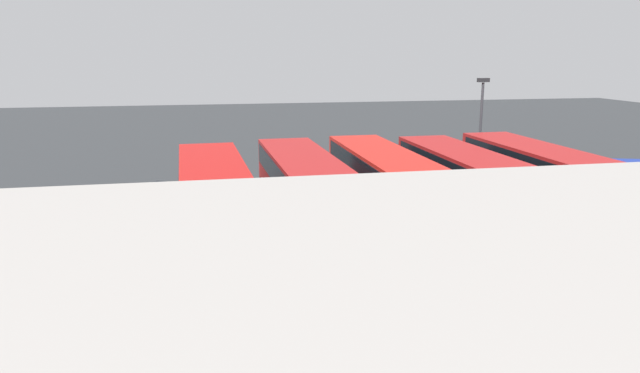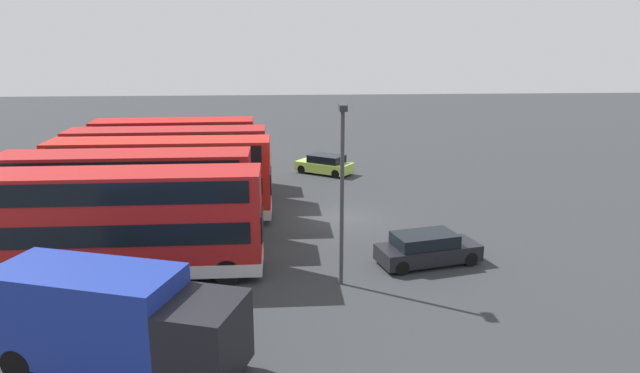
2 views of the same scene
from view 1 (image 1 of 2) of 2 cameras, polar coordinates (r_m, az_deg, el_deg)
The scene contains 9 objects.
ground_plane at distance 35.45m, azimuth 1.50°, elevation -1.37°, with size 140.00×140.00×0.00m, color #2D3033.
bus_double_decker_near_end at distance 28.68m, azimuth 20.84°, elevation -0.65°, with size 2.70×11.51×4.55m.
bus_double_decker_second at distance 26.15m, azimuth 14.49°, elevation -1.47°, with size 2.67×11.79×4.55m.
bus_double_decker_third at distance 25.70m, azimuth 6.50°, elevation -1.39°, with size 2.65×11.67×4.55m.
bus_double_decker_fourth at distance 24.52m, azimuth -1.43°, elevation -2.01°, with size 2.84×11.66×4.55m.
bus_double_decker_fifth at distance 23.91m, azimuth -10.37°, elevation -2.63°, with size 2.92×10.47×4.55m.
car_hatchback_silver at distance 34.31m, azimuth -16.02°, elevation -1.16°, with size 3.80×4.38×1.43m.
car_small_green at distance 40.10m, azimuth 10.16°, elevation 1.15°, with size 2.83×4.82×1.43m.
lamp_post_tall at distance 36.67m, azimuth 15.48°, elevation 5.54°, with size 0.70×0.30×7.33m.
Camera 1 is at (7.71, 33.46, 8.81)m, focal length 32.57 mm.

